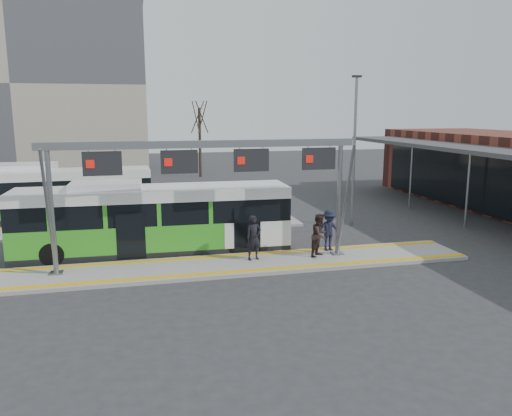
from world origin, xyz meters
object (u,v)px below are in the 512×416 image
Objects in this scene: passenger_b at (320,235)px; hero_bus at (154,220)px; gantry at (208,166)px; passenger_a at (254,238)px; passenger_c at (329,230)px.

hero_bus is at bearing 116.23° from passenger_b.
gantry is 6.79× the size of passenger_b.
passenger_a is 2.98m from passenger_b.
gantry is 4.43m from hero_bus.
passenger_c is at bearing -4.07° from passenger_a.
passenger_b is (2.98, -0.16, -0.02)m from passenger_a.
gantry is 6.64× the size of passenger_a.
gantry reaches higher than hero_bus.
passenger_a is at bearing 2.58° from gantry.
passenger_a is at bearing -177.39° from passenger_c.
passenger_a is 3.78m from passenger_c.
passenger_a is at bearing 134.40° from passenger_b.
gantry is 6.75× the size of passenger_c.
gantry reaches higher than passenger_b.
hero_bus is 7.66m from passenger_b.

